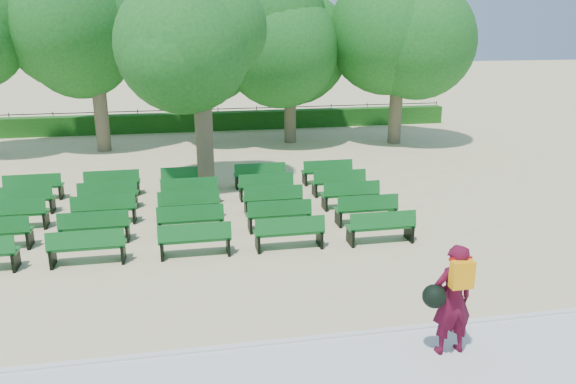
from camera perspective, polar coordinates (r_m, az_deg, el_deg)
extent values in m
plane|color=#CCB987|center=(15.43, -6.83, -3.19)|extent=(120.00, 120.00, 0.00)
cube|color=silver|center=(9.79, -3.90, -15.37)|extent=(30.00, 0.12, 0.10)
cube|color=#1A5415|center=(28.90, -9.02, 7.08)|extent=(26.00, 0.70, 0.90)
cube|color=#105F20|center=(15.86, -9.93, -1.17)|extent=(1.70, 0.53, 0.06)
cube|color=#105F20|center=(15.60, -9.95, -0.57)|extent=(1.69, 0.19, 0.39)
cylinder|color=brown|center=(18.00, -8.46, 4.90)|extent=(0.54, 0.54, 3.17)
ellipsoid|color=#1A621E|center=(17.64, -8.85, 13.72)|extent=(4.29, 4.29, 3.86)
imported|color=#4E0B21|center=(9.52, 16.37, -10.45)|extent=(0.72, 0.50, 1.89)
cube|color=#FD9F0D|center=(9.12, 17.26, -8.00)|extent=(0.35, 0.18, 0.44)
sphere|color=black|center=(9.26, 14.64, -10.22)|extent=(0.38, 0.38, 0.38)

